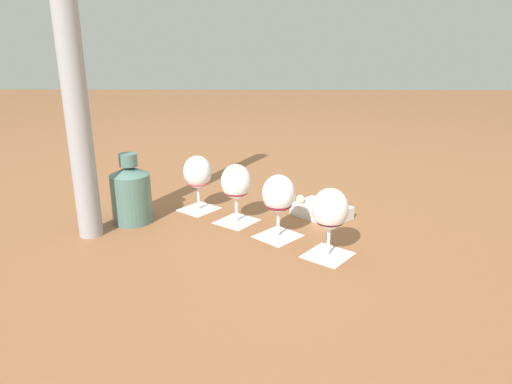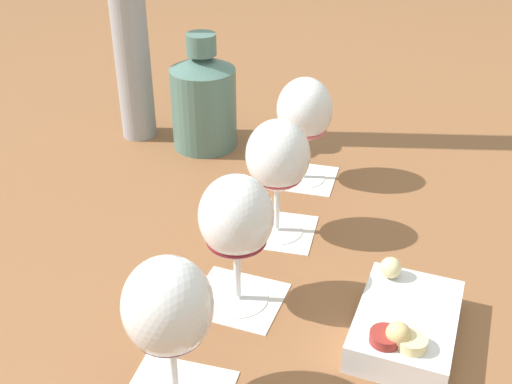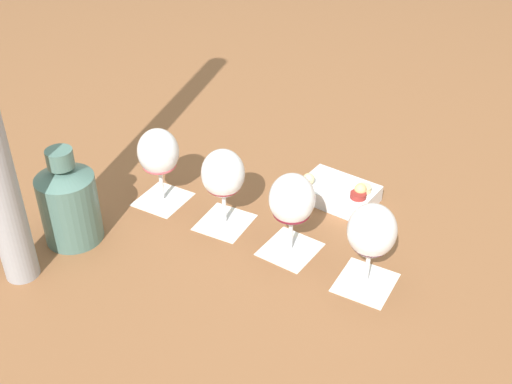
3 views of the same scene
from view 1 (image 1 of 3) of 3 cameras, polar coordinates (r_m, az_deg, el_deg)
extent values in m
plane|color=brown|center=(1.24, -0.16, -4.68)|extent=(8.00, 8.00, 0.00)
cube|color=silver|center=(1.40, -7.14, -2.12)|extent=(0.14, 0.14, 0.00)
cube|color=silver|center=(1.30, -2.43, -3.67)|extent=(0.14, 0.14, 0.00)
cube|color=silver|center=(1.20, 2.77, -5.50)|extent=(0.14, 0.14, 0.00)
cube|color=silver|center=(1.11, 8.96, -7.77)|extent=(0.14, 0.14, 0.00)
cylinder|color=white|center=(1.40, -7.15, -1.97)|extent=(0.07, 0.07, 0.01)
cylinder|color=white|center=(1.39, -7.21, -0.53)|extent=(0.01, 0.01, 0.07)
ellipsoid|color=white|center=(1.36, -7.33, 2.51)|extent=(0.08, 0.08, 0.10)
ellipsoid|color=#CD535D|center=(1.37, -7.28, 1.25)|extent=(0.07, 0.07, 0.02)
cylinder|color=white|center=(1.29, -2.43, -3.52)|extent=(0.07, 0.07, 0.01)
cylinder|color=white|center=(1.28, -2.45, -1.96)|extent=(0.01, 0.01, 0.07)
ellipsoid|color=white|center=(1.26, -2.50, 1.30)|extent=(0.08, 0.08, 0.10)
ellipsoid|color=maroon|center=(1.27, -2.48, 0.15)|extent=(0.07, 0.07, 0.03)
cylinder|color=white|center=(1.20, 2.77, -5.34)|extent=(0.07, 0.07, 0.01)
cylinder|color=white|center=(1.18, 2.79, -3.69)|extent=(0.01, 0.01, 0.07)
ellipsoid|color=white|center=(1.16, 2.85, -0.18)|extent=(0.08, 0.08, 0.10)
ellipsoid|color=maroon|center=(1.17, 2.83, -1.61)|extent=(0.07, 0.07, 0.02)
cylinder|color=white|center=(1.11, 8.97, -7.60)|extent=(0.07, 0.07, 0.01)
cylinder|color=white|center=(1.09, 9.06, -5.83)|extent=(0.01, 0.01, 0.07)
ellipsoid|color=white|center=(1.06, 9.26, -2.07)|extent=(0.08, 0.08, 0.10)
ellipsoid|color=#410818|center=(1.07, 9.20, -3.37)|extent=(0.07, 0.07, 0.03)
cylinder|color=#4C7066|center=(1.32, -15.29, -0.78)|extent=(0.11, 0.11, 0.14)
cone|color=#4C7066|center=(1.30, -15.59, 2.62)|extent=(0.11, 0.11, 0.02)
cylinder|color=#4C7066|center=(1.29, -15.70, 3.89)|extent=(0.05, 0.05, 0.03)
cube|color=silver|center=(1.34, 8.20, -2.34)|extent=(0.18, 0.18, 0.04)
sphere|color=beige|center=(1.34, 5.57, -0.88)|extent=(0.02, 0.02, 0.02)
sphere|color=#DBB775|center=(1.30, 9.97, -1.65)|extent=(0.03, 0.03, 0.03)
cylinder|color=maroon|center=(1.29, 9.72, -2.09)|extent=(0.03, 0.03, 0.01)
cylinder|color=beige|center=(1.31, 10.35, -1.76)|extent=(0.03, 0.03, 0.01)
cylinder|color=#99999E|center=(1.19, -22.31, 16.29)|extent=(0.06, 0.06, 0.94)
camera|label=2|loc=(1.07, 36.27, 15.93)|focal=45.00mm
camera|label=3|loc=(0.39, -64.45, 62.70)|focal=45.00mm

